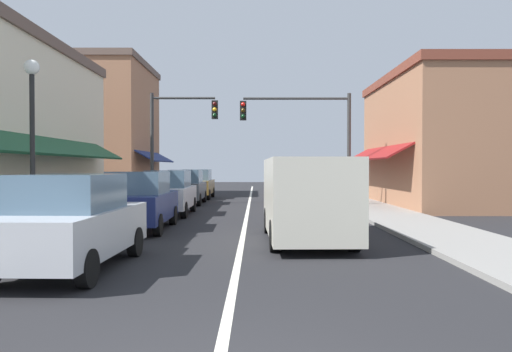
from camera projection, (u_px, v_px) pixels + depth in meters
The scene contains 15 objects.
ground_plane at pixel (248, 209), 21.68m from camera, with size 80.00×80.00×0.00m, color black.
sidewalk_left at pixel (126, 208), 21.68m from camera, with size 2.60×56.00×0.12m, color gray.
sidewalk_right at pixel (370, 208), 21.68m from camera, with size 2.60×56.00×0.12m, color gray.
lane_center_stripe at pixel (248, 209), 21.68m from camera, with size 0.14×52.00×0.01m, color silver.
storefront_right_block at pixel (428, 140), 23.63m from camera, with size 5.39×10.20×6.44m.
storefront_far_left at pixel (105, 130), 31.59m from camera, with size 6.75×8.20×8.72m.
parked_car_nearest_left at pixel (71, 222), 8.88m from camera, with size 1.87×4.15×1.77m.
parked_car_second_left at pixel (139, 201), 14.52m from camera, with size 1.84×4.13×1.77m.
parked_car_third_left at pixel (168, 193), 19.12m from camera, with size 1.81×4.12×1.77m.
parked_car_far_left at pixel (186, 187), 24.73m from camera, with size 1.81×4.12×1.77m.
parked_car_distant_left at pixel (197, 184), 29.16m from camera, with size 1.80×4.11×1.77m.
van_in_lane at pixel (305, 196), 12.36m from camera, with size 2.09×5.22×2.12m.
traffic_signal_mast_arm at pixel (310, 129), 22.89m from camera, with size 5.28×0.50×5.42m.
traffic_signal_left_corner at pixel (174, 131), 23.81m from camera, with size 3.38×0.50×5.57m.
street_lamp_left_near at pixel (32, 119), 11.65m from camera, with size 0.36×0.36×4.50m.
Camera 1 is at (0.36, -3.65, 1.90)m, focal length 33.81 mm.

